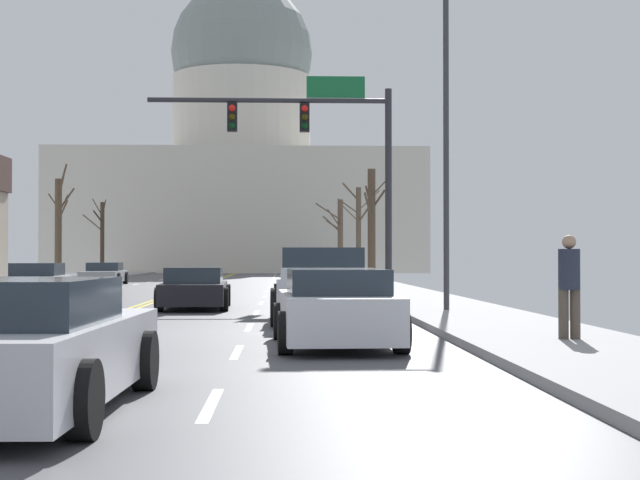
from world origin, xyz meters
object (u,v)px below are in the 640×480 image
sedan_near_03 (25,349)px  pickup_truck_near_01 (323,288)px  sedan_near_00 (195,289)px  sedan_oncoming_01 (104,274)px  sedan_oncoming_00 (36,280)px  sedan_near_02 (336,309)px  signal_gantry (322,140)px  street_lamp_right (434,111)px  pedestrian_00 (569,281)px

sedan_near_03 → pickup_truck_near_01: bearing=75.6°
sedan_near_00 → sedan_oncoming_01: (-6.81, 23.58, -0.01)m
sedan_oncoming_00 → sedan_near_02: bearing=-64.5°
signal_gantry → sedan_near_03: size_ratio=1.68×
signal_gantry → sedan_oncoming_00: bearing=153.5°
street_lamp_right → pickup_truck_near_01: 5.57m
sedan_oncoming_00 → sedan_near_03: bearing=-76.1°
sedan_near_03 → pedestrian_00: size_ratio=2.87×
sedan_oncoming_01 → sedan_near_00: bearing=-73.9°
street_lamp_right → sedan_near_03: bearing=-112.4°
sedan_near_00 → pedestrian_00: size_ratio=2.84×
street_lamp_right → signal_gantry: bearing=107.8°
signal_gantry → pedestrian_00: (3.26, -16.35, -4.18)m
sedan_near_00 → pickup_truck_near_01: 6.36m
pedestrian_00 → sedan_near_00: bearing=120.3°
signal_gantry → street_lamp_right: 8.09m
sedan_near_02 → pedestrian_00: pedestrian_00 is taller
street_lamp_right → sedan_near_02: bearing=-109.2°
street_lamp_right → sedan_oncoming_00: street_lamp_right is taller
sedan_near_00 → sedan_near_03: sedan_near_03 is taller
pickup_truck_near_01 → signal_gantry: bearing=87.9°
street_lamp_right → sedan_near_00: street_lamp_right is taller
signal_gantry → sedan_near_00: (-3.71, -4.43, -4.68)m
street_lamp_right → pedestrian_00: bearing=-84.8°
street_lamp_right → sedan_oncoming_01: size_ratio=1.75×
street_lamp_right → pickup_truck_near_01: bearing=-143.0°
sedan_oncoming_00 → pedestrian_00: pedestrian_00 is taller
signal_gantry → sedan_near_03: 23.24m
sedan_near_00 → sedan_near_02: size_ratio=1.08×
street_lamp_right → sedan_near_03: (-6.09, -14.79, -4.44)m
sedan_oncoming_01 → sedan_oncoming_00: bearing=-89.9°
pickup_truck_near_01 → sedan_near_02: (-0.04, -6.12, -0.14)m
sedan_near_02 → sedan_oncoming_00: size_ratio=0.93×
sedan_oncoming_00 → pedestrian_00: bearing=-57.5°
sedan_near_03 → pedestrian_00: 9.23m
sedan_near_00 → sedan_oncoming_00: (-6.79, 9.67, 0.01)m
signal_gantry → sedan_near_03: bearing=-99.1°
sedan_near_02 → sedan_oncoming_01: 36.54m
sedan_near_02 → pedestrian_00: size_ratio=2.62×
signal_gantry → sedan_oncoming_01: size_ratio=1.67×
street_lamp_right → pickup_truck_near_01: (-2.83, -2.14, -4.30)m
sedan_oncoming_00 → sedan_oncoming_01: 13.91m
sedan_near_00 → sedan_near_02: 11.99m
street_lamp_right → sedan_oncoming_01: street_lamp_right is taller
pickup_truck_near_01 → sedan_oncoming_00: 18.17m
signal_gantry → pickup_truck_near_01: signal_gantry is taller
signal_gantry → sedan_oncoming_00: (-10.50, 5.23, -4.67)m
street_lamp_right → sedan_near_02: street_lamp_right is taller
sedan_near_02 → sedan_near_03: 7.28m
pickup_truck_near_01 → sedan_oncoming_01: bearing=109.3°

